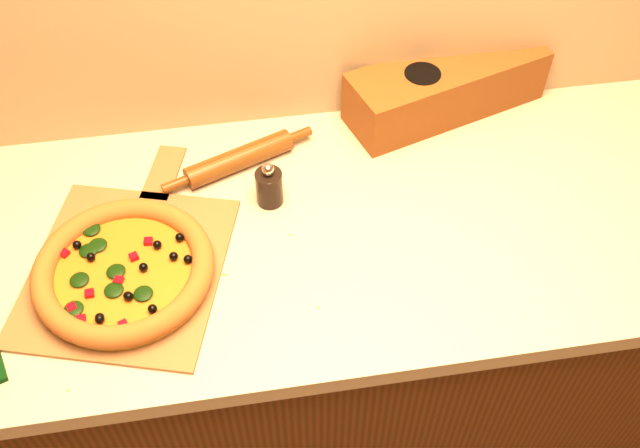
{
  "coord_description": "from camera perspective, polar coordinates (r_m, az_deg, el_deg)",
  "views": [
    {
      "loc": [
        -0.16,
        0.53,
        1.97
      ],
      "look_at": [
        -0.03,
        1.38,
        0.96
      ],
      "focal_mm": 40.0,
      "sensor_mm": 36.0,
      "label": 1
    }
  ],
  "objects": [
    {
      "name": "countertop",
      "position": [
        1.42,
        0.8,
        -0.43
      ],
      "size": [
        2.84,
        0.68,
        0.04
      ],
      "primitive_type": "cube",
      "color": "beige",
      "rests_on": "cabinet"
    },
    {
      "name": "pepper_grinder",
      "position": [
        1.41,
        -4.09,
        3.02
      ],
      "size": [
        0.05,
        0.05,
        0.1
      ],
      "color": "black",
      "rests_on": "countertop"
    },
    {
      "name": "cabinet",
      "position": [
        1.79,
        0.64,
        -9.71
      ],
      "size": [
        2.8,
        0.65,
        0.86
      ],
      "primitive_type": "cube",
      "color": "#42270E",
      "rests_on": "ground"
    },
    {
      "name": "pizza_peel",
      "position": [
        1.38,
        -14.99,
        -3.04
      ],
      "size": [
        0.44,
        0.56,
        0.01
      ],
      "rotation": [
        0.0,
        0.0,
        -0.29
      ],
      "color": "olive",
      "rests_on": "countertop"
    },
    {
      "name": "dark_jar",
      "position": [
        1.59,
        7.98,
        10.11
      ],
      "size": [
        0.08,
        0.08,
        0.13
      ],
      "color": "black",
      "rests_on": "countertop"
    },
    {
      "name": "pizza",
      "position": [
        1.34,
        -15.41,
        -3.59
      ],
      "size": [
        0.33,
        0.33,
        0.05
      ],
      "color": "#B78A2D",
      "rests_on": "pizza_peel"
    },
    {
      "name": "bread_bag",
      "position": [
        1.63,
        10.05,
        10.8
      ],
      "size": [
        0.47,
        0.27,
        0.12
      ],
      "primitive_type": "cube",
      "rotation": [
        0.0,
        0.0,
        0.31
      ],
      "color": "#633213",
      "rests_on": "countertop"
    },
    {
      "name": "rolling_pin",
      "position": [
        1.5,
        -6.49,
        5.21
      ],
      "size": [
        0.33,
        0.14,
        0.05
      ],
      "rotation": [
        0.0,
        0.0,
        0.38
      ],
      "color": "#542E0E",
      "rests_on": "countertop"
    }
  ]
}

